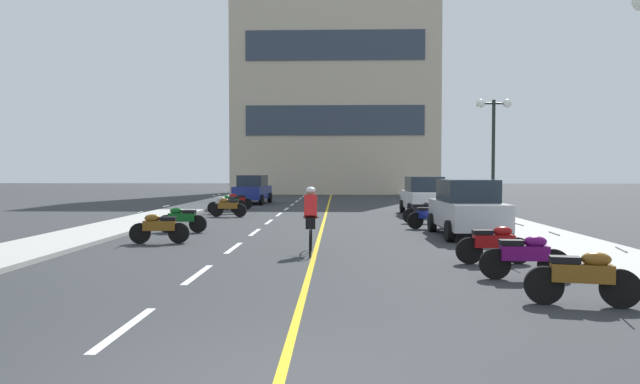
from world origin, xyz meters
name	(u,v)px	position (x,y,z in m)	size (l,w,h in m)	color
ground_plane	(320,216)	(0.00, 21.00, 0.00)	(140.00, 140.00, 0.00)	#2D3033
curb_left	(183,210)	(-7.20, 24.00, 0.06)	(2.40, 72.00, 0.12)	#A8A8A3
curb_right	(463,211)	(7.20, 24.00, 0.06)	(2.40, 72.00, 0.12)	#A8A8A3
lane_dash_0	(125,328)	(-2.00, 2.00, 0.00)	(0.14, 2.20, 0.01)	silver
lane_dash_1	(198,274)	(-2.00, 6.00, 0.00)	(0.14, 2.20, 0.01)	silver
lane_dash_2	(234,248)	(-2.00, 10.00, 0.00)	(0.14, 2.20, 0.01)	silver
lane_dash_3	(255,232)	(-2.00, 14.00, 0.00)	(0.14, 2.20, 0.01)	silver
lane_dash_4	(269,222)	(-2.00, 18.00, 0.00)	(0.14, 2.20, 0.01)	silver
lane_dash_5	(279,214)	(-2.00, 22.00, 0.00)	(0.14, 2.20, 0.01)	silver
lane_dash_6	(286,209)	(-2.00, 26.00, 0.00)	(0.14, 2.20, 0.01)	silver
lane_dash_7	(292,205)	(-2.00, 30.00, 0.00)	(0.14, 2.20, 0.01)	silver
lane_dash_8	(297,201)	(-2.00, 34.00, 0.00)	(0.14, 2.20, 0.01)	silver
lane_dash_9	(301,198)	(-2.00, 38.00, 0.00)	(0.14, 2.20, 0.01)	silver
lane_dash_10	(304,196)	(-2.00, 42.00, 0.00)	(0.14, 2.20, 0.01)	silver
lane_dash_11	(306,194)	(-2.00, 46.00, 0.00)	(0.14, 2.20, 0.01)	silver
centre_line_yellow	(327,212)	(0.25, 24.00, 0.00)	(0.12, 66.00, 0.01)	gold
office_building	(335,77)	(0.56, 48.65, 10.86)	(18.59, 7.42, 21.73)	#BCAD93
street_lamp_mid	(494,131)	(7.31, 18.74, 3.76)	(1.46, 0.36, 4.96)	black
parked_car_near	(467,208)	(4.95, 12.97, 0.92)	(1.99, 4.23, 1.82)	black
parked_car_mid	(424,196)	(4.94, 22.03, 0.92)	(1.97, 4.23, 1.82)	black
parked_car_far	(253,189)	(-4.60, 30.98, 0.92)	(2.15, 4.31, 1.82)	black
motorcycle_0	(583,276)	(4.61, 3.46, 0.47)	(1.68, 0.64, 0.92)	black
motorcycle_1	(525,255)	(4.43, 5.61, 0.47)	(1.70, 0.60, 0.92)	black
motorcycle_2	(494,243)	(4.35, 7.49, 0.47)	(1.70, 0.60, 0.92)	black
motorcycle_3	(159,227)	(-4.32, 10.86, 0.47)	(1.70, 0.60, 0.92)	black
motorcycle_4	(182,219)	(-4.47, 13.81, 0.47)	(1.70, 0.60, 0.92)	black
motorcycle_5	(430,216)	(4.18, 15.43, 0.47)	(1.68, 0.67, 0.92)	black
motorcycle_6	(424,211)	(4.27, 17.55, 0.47)	(1.70, 0.60, 0.92)	black
motorcycle_7	(228,207)	(-4.17, 20.48, 0.47)	(1.70, 0.60, 0.92)	black
motorcycle_8	(225,204)	(-4.66, 22.22, 0.47)	(1.70, 0.60, 0.92)	black
motorcycle_9	(230,203)	(-4.70, 23.70, 0.47)	(1.64, 0.78, 0.92)	black
motorcycle_10	(237,201)	(-4.68, 25.57, 0.47)	(1.69, 0.62, 0.92)	black
cyclist_rider	(311,219)	(0.14, 9.00, 0.89)	(0.42, 1.77, 1.71)	black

